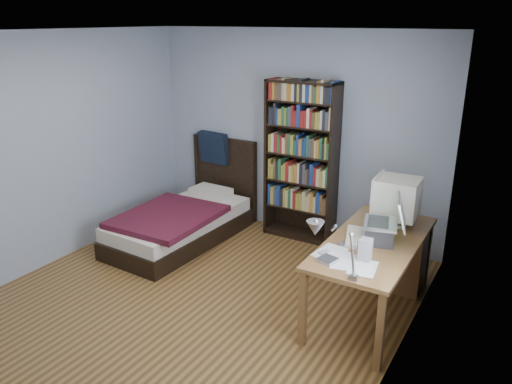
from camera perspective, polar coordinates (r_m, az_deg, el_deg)
room at (r=4.44m, az=-7.54°, el=1.35°), size 4.20×4.24×2.50m
desk at (r=5.12m, az=14.69°, el=-6.67°), size 0.75×1.64×0.73m
crt_monitor at (r=4.90m, az=15.64°, el=-0.66°), size 0.42×0.39×0.47m
laptop at (r=4.52m, az=14.22°, el=-4.17°), size 0.45×0.43×0.45m
desk_lamp at (r=3.41m, az=7.58°, el=-4.78°), size 0.24×0.52×0.62m
keyboard at (r=4.59m, az=11.37°, el=-5.05°), size 0.30×0.48×0.04m
speaker at (r=4.17m, az=12.38°, el=-6.47°), size 0.10×0.10×0.19m
soda_can at (r=4.76m, az=12.78°, el=-3.67°), size 0.06×0.06×0.11m
mouse at (r=4.82m, az=14.41°, el=-4.01°), size 0.07×0.12×0.04m
phone_silver at (r=4.43m, az=9.73°, el=-5.91°), size 0.09×0.10×0.02m
phone_grey at (r=4.26m, az=7.79°, el=-6.84°), size 0.09×0.11×0.02m
external_drive at (r=4.13m, az=8.20°, el=-7.69°), size 0.16×0.16×0.03m
bookshelf at (r=6.02m, az=5.16°, el=3.48°), size 0.87×0.30×1.93m
bed at (r=6.22m, az=-8.23°, el=-3.05°), size 1.04×2.02×1.16m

